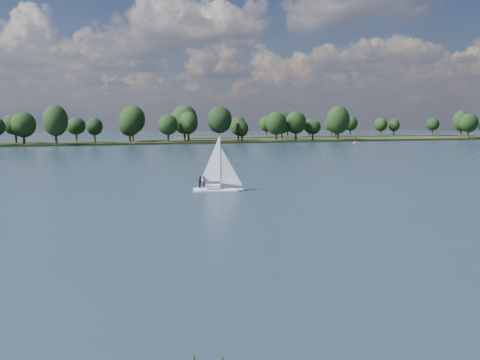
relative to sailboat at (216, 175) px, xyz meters
name	(u,v)px	position (x,y,z in m)	size (l,w,h in m)	color
ground	(137,163)	(-2.17, 52.40, -2.34)	(700.00, 700.00, 0.00)	#233342
far_shore	(93,143)	(-2.17, 164.40, -2.34)	(660.00, 40.00, 1.50)	black
far_shore_back	(356,136)	(157.83, 212.40, -2.34)	(220.00, 30.00, 1.40)	black
sailboat	(216,175)	(0.00, 0.00, 0.00)	(6.59, 3.08, 8.37)	white
dinghy_orange	(356,140)	(105.76, 130.58, -1.24)	(3.06, 1.59, 4.67)	white
treeline	(83,124)	(-6.04, 159.94, 5.85)	(562.73, 74.35, 18.27)	black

